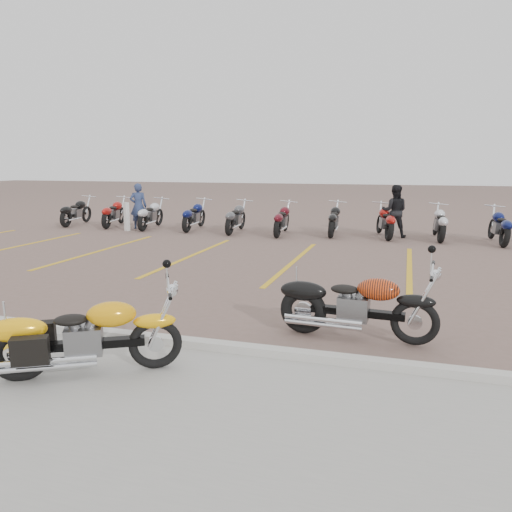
# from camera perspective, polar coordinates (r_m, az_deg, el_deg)

# --- Properties ---
(ground) EXTENTS (100.00, 100.00, 0.00)m
(ground) POSITION_cam_1_polar(r_m,az_deg,el_deg) (8.40, -1.69, -5.76)
(ground) COLOR brown
(ground) RESTS_ON ground
(concrete_apron) EXTENTS (60.00, 5.00, 0.01)m
(concrete_apron) POSITION_cam_1_polar(r_m,az_deg,el_deg) (4.69, -20.62, -20.31)
(concrete_apron) COLOR #9E9B93
(concrete_apron) RESTS_ON ground
(curb) EXTENTS (60.00, 0.18, 0.12)m
(curb) POSITION_cam_1_polar(r_m,az_deg,el_deg) (6.61, -7.28, -9.89)
(curb) COLOR #ADAAA3
(curb) RESTS_ON ground
(parking_stripes) EXTENTS (38.00, 5.50, 0.01)m
(parking_stripes) POSITION_cam_1_polar(r_m,az_deg,el_deg) (12.15, 4.31, -0.65)
(parking_stripes) COLOR gold
(parking_stripes) RESTS_ON ground
(yellow_cruiser) EXTENTS (1.88, 1.13, 0.86)m
(yellow_cruiser) POSITION_cam_1_polar(r_m,az_deg,el_deg) (5.96, -19.12, -9.00)
(yellow_cruiser) COLOR black
(yellow_cruiser) RESTS_ON ground
(flame_cruiser) EXTENTS (2.14, 0.35, 0.88)m
(flame_cruiser) POSITION_cam_1_polar(r_m,az_deg,el_deg) (6.89, 11.03, -5.83)
(flame_cruiser) COLOR black
(flame_cruiser) RESTS_ON ground
(person_a) EXTENTS (0.71, 0.62, 1.65)m
(person_a) POSITION_cam_1_polar(r_m,az_deg,el_deg) (18.67, -13.29, 5.57)
(person_a) COLOR navy
(person_a) RESTS_ON ground
(person_b) EXTENTS (0.82, 0.64, 1.68)m
(person_b) POSITION_cam_1_polar(r_m,az_deg,el_deg) (16.69, 15.55, 4.97)
(person_b) COLOR black
(person_b) RESTS_ON ground
(bollard) EXTENTS (0.20, 0.20, 1.00)m
(bollard) POSITION_cam_1_polar(r_m,az_deg,el_deg) (18.21, -14.57, 4.37)
(bollard) COLOR silver
(bollard) RESTS_ON ground
(bg_bike_row) EXTENTS (20.72, 2.07, 1.10)m
(bg_bike_row) POSITION_cam_1_polar(r_m,az_deg,el_deg) (16.60, 8.67, 4.19)
(bg_bike_row) COLOR black
(bg_bike_row) RESTS_ON ground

